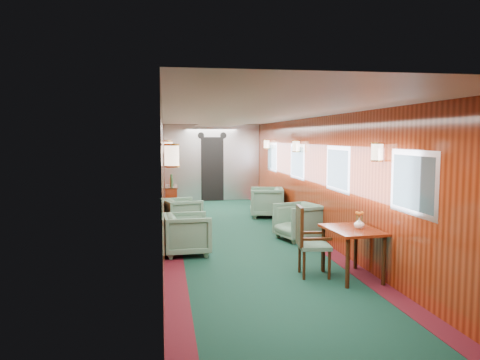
{
  "coord_description": "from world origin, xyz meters",
  "views": [
    {
      "loc": [
        -1.48,
        -8.72,
        2.01
      ],
      "look_at": [
        0.0,
        0.42,
        1.15
      ],
      "focal_mm": 35.0,
      "sensor_mm": 36.0,
      "label": 1
    }
  ],
  "objects_px": {
    "side_chair": "(308,238)",
    "dining_table": "(352,237)",
    "credenza": "(171,203)",
    "armchair_right_far": "(266,202)",
    "armchair_left_far": "(182,214)",
    "armchair_right_near": "(298,222)",
    "armchair_left_near": "(187,234)"
  },
  "relations": [
    {
      "from": "dining_table",
      "to": "armchair_left_far",
      "type": "distance_m",
      "value": 4.51
    },
    {
      "from": "dining_table",
      "to": "armchair_left_far",
      "type": "height_order",
      "value": "dining_table"
    },
    {
      "from": "side_chair",
      "to": "armchair_left_near",
      "type": "xyz_separation_m",
      "value": [
        -1.65,
        1.52,
        -0.2
      ]
    },
    {
      "from": "credenza",
      "to": "armchair_left_far",
      "type": "xyz_separation_m",
      "value": [
        0.22,
        -1.17,
        -0.09
      ]
    },
    {
      "from": "armchair_left_near",
      "to": "armchair_left_far",
      "type": "relative_size",
      "value": 1.03
    },
    {
      "from": "side_chair",
      "to": "credenza",
      "type": "bearing_deg",
      "value": 117.52
    },
    {
      "from": "side_chair",
      "to": "armchair_right_near",
      "type": "distance_m",
      "value": 2.42
    },
    {
      "from": "side_chair",
      "to": "credenza",
      "type": "distance_m",
      "value": 5.23
    },
    {
      "from": "credenza",
      "to": "armchair_right_near",
      "type": "distance_m",
      "value": 3.51
    },
    {
      "from": "armchair_left_far",
      "to": "armchair_right_near",
      "type": "relative_size",
      "value": 0.96
    },
    {
      "from": "side_chair",
      "to": "armchair_right_near",
      "type": "height_order",
      "value": "side_chair"
    },
    {
      "from": "armchair_right_far",
      "to": "armchair_right_near",
      "type": "bearing_deg",
      "value": 11.83
    },
    {
      "from": "armchair_left_far",
      "to": "armchair_right_far",
      "type": "distance_m",
      "value": 2.51
    },
    {
      "from": "dining_table",
      "to": "credenza",
      "type": "relative_size",
      "value": 0.89
    },
    {
      "from": "side_chair",
      "to": "armchair_left_near",
      "type": "height_order",
      "value": "side_chair"
    },
    {
      "from": "armchair_left_near",
      "to": "armchair_right_near",
      "type": "distance_m",
      "value": 2.35
    },
    {
      "from": "dining_table",
      "to": "armchair_right_far",
      "type": "height_order",
      "value": "armchair_right_far"
    },
    {
      "from": "dining_table",
      "to": "armchair_left_near",
      "type": "xyz_separation_m",
      "value": [
        -2.25,
        1.71,
        -0.24
      ]
    },
    {
      "from": "armchair_left_near",
      "to": "dining_table",
      "type": "bearing_deg",
      "value": -130.49
    },
    {
      "from": "side_chair",
      "to": "armchair_right_near",
      "type": "xyz_separation_m",
      "value": [
        0.55,
        2.34,
        -0.2
      ]
    },
    {
      "from": "side_chair",
      "to": "dining_table",
      "type": "bearing_deg",
      "value": -11.31
    },
    {
      "from": "dining_table",
      "to": "armchair_right_near",
      "type": "xyz_separation_m",
      "value": [
        -0.05,
        2.54,
        -0.24
      ]
    },
    {
      "from": "credenza",
      "to": "armchair_left_near",
      "type": "relative_size",
      "value": 1.43
    },
    {
      "from": "armchair_left_near",
      "to": "side_chair",
      "type": "bearing_deg",
      "value": -135.84
    },
    {
      "from": "credenza",
      "to": "armchair_right_far",
      "type": "distance_m",
      "value": 2.38
    },
    {
      "from": "dining_table",
      "to": "credenza",
      "type": "bearing_deg",
      "value": 112.23
    },
    {
      "from": "armchair_left_far",
      "to": "dining_table",
      "type": "bearing_deg",
      "value": -166.87
    },
    {
      "from": "side_chair",
      "to": "armchair_left_far",
      "type": "height_order",
      "value": "side_chair"
    },
    {
      "from": "credenza",
      "to": "armchair_right_near",
      "type": "bearing_deg",
      "value": -46.21
    },
    {
      "from": "credenza",
      "to": "armchair_right_far",
      "type": "xyz_separation_m",
      "value": [
        2.37,
        0.12,
        -0.05
      ]
    },
    {
      "from": "dining_table",
      "to": "armchair_left_near",
      "type": "relative_size",
      "value": 1.28
    },
    {
      "from": "armchair_left_near",
      "to": "credenza",
      "type": "bearing_deg",
      "value": 0.67
    }
  ]
}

